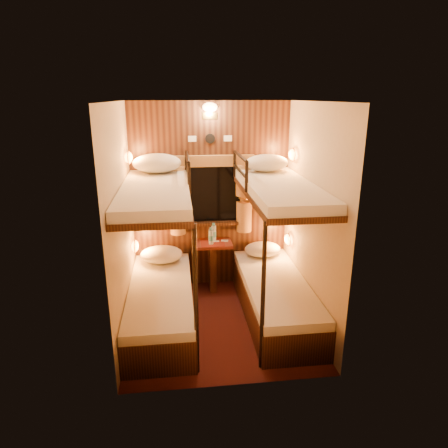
{
  "coord_description": "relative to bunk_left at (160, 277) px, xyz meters",
  "views": [
    {
      "loc": [
        -0.43,
        -3.96,
        2.45
      ],
      "look_at": [
        0.07,
        0.15,
        1.12
      ],
      "focal_mm": 32.0,
      "sensor_mm": 36.0,
      "label": 1
    }
  ],
  "objects": [
    {
      "name": "floor",
      "position": [
        0.65,
        -0.07,
        -0.56
      ],
      "size": [
        2.1,
        2.1,
        0.0
      ],
      "primitive_type": "plane",
      "color": "#33100E",
      "rests_on": "ground"
    },
    {
      "name": "back_fixtures",
      "position": [
        0.65,
        0.93,
        1.69
      ],
      "size": [
        0.54,
        0.09,
        0.48
      ],
      "color": "black",
      "rests_on": "back_panel"
    },
    {
      "name": "wall_right",
      "position": [
        1.65,
        -0.07,
        0.64
      ],
      "size": [
        0.0,
        2.4,
        2.4
      ],
      "primitive_type": "plane",
      "rotation": [
        1.57,
        0.0,
        -1.57
      ],
      "color": "#C6B293",
      "rests_on": "floor"
    },
    {
      "name": "bunk_right",
      "position": [
        1.3,
        0.0,
        0.0
      ],
      "size": [
        0.72,
        1.9,
        1.82
      ],
      "color": "black",
      "rests_on": "floor"
    },
    {
      "name": "pillow_lower_left",
      "position": [
        -0.0,
        0.67,
        0.0
      ],
      "size": [
        0.53,
        0.38,
        0.21
      ],
      "primitive_type": "ellipsoid",
      "color": "silver",
      "rests_on": "bunk_left"
    },
    {
      "name": "wall_back",
      "position": [
        0.65,
        0.98,
        0.64
      ],
      "size": [
        2.4,
        0.0,
        2.4
      ],
      "primitive_type": "plane",
      "rotation": [
        1.57,
        0.0,
        0.0
      ],
      "color": "#C6B293",
      "rests_on": "floor"
    },
    {
      "name": "ceiling",
      "position": [
        0.65,
        -0.07,
        1.84
      ],
      "size": [
        2.1,
        2.1,
        0.0
      ],
      "primitive_type": "plane",
      "rotation": [
        3.14,
        0.0,
        0.0
      ],
      "color": "silver",
      "rests_on": "wall_back"
    },
    {
      "name": "wall_front",
      "position": [
        0.65,
        -1.12,
        0.64
      ],
      "size": [
        2.4,
        0.0,
        2.4
      ],
      "primitive_type": "plane",
      "rotation": [
        -1.57,
        0.0,
        0.0
      ],
      "color": "#C6B293",
      "rests_on": "floor"
    },
    {
      "name": "sachet_b",
      "position": [
        0.7,
        0.8,
        0.09
      ],
      "size": [
        0.07,
        0.06,
        0.01
      ],
      "primitive_type": "cube",
      "rotation": [
        0.0,
        0.0,
        0.01
      ],
      "color": "silver",
      "rests_on": "table"
    },
    {
      "name": "pillow_lower_right",
      "position": [
        1.3,
        0.72,
        -0.01
      ],
      "size": [
        0.47,
        0.34,
        0.18
      ],
      "primitive_type": "ellipsoid",
      "color": "silver",
      "rests_on": "bunk_right"
    },
    {
      "name": "bottle_left",
      "position": [
        0.63,
        0.72,
        0.19
      ],
      "size": [
        0.06,
        0.06,
        0.22
      ],
      "rotation": [
        0.0,
        0.0,
        -0.0
      ],
      "color": "#99BFE5",
      "rests_on": "table"
    },
    {
      "name": "bunk_left",
      "position": [
        0.0,
        0.0,
        0.0
      ],
      "size": [
        0.72,
        1.9,
        1.82
      ],
      "color": "black",
      "rests_on": "floor"
    },
    {
      "name": "wall_left",
      "position": [
        -0.35,
        -0.07,
        0.64
      ],
      "size": [
        0.0,
        2.4,
        2.4
      ],
      "primitive_type": "plane",
      "rotation": [
        1.57,
        0.0,
        1.57
      ],
      "color": "#C6B293",
      "rests_on": "floor"
    },
    {
      "name": "table",
      "position": [
        0.65,
        0.78,
        -0.14
      ],
      "size": [
        0.5,
        0.34,
        0.66
      ],
      "color": "#5A1614",
      "rests_on": "floor"
    },
    {
      "name": "pillow_upper_left",
      "position": [
        -0.0,
        0.7,
        1.14
      ],
      "size": [
        0.57,
        0.41,
        0.22
      ],
      "primitive_type": "ellipsoid",
      "color": "silver",
      "rests_on": "bunk_left"
    },
    {
      "name": "bottle_right",
      "position": [
        0.67,
        0.84,
        0.2
      ],
      "size": [
        0.07,
        0.07,
        0.24
      ],
      "rotation": [
        0.0,
        0.0,
        0.08
      ],
      "color": "#99BFE5",
      "rests_on": "table"
    },
    {
      "name": "window",
      "position": [
        0.65,
        0.94,
        0.62
      ],
      "size": [
        1.0,
        0.12,
        0.79
      ],
      "color": "black",
      "rests_on": "back_panel"
    },
    {
      "name": "pillow_upper_right",
      "position": [
        1.3,
        0.64,
        1.13
      ],
      "size": [
        0.52,
        0.37,
        0.2
      ],
      "primitive_type": "ellipsoid",
      "color": "silver",
      "rests_on": "bunk_right"
    },
    {
      "name": "curtains",
      "position": [
        0.65,
        0.9,
        0.71
      ],
      "size": [
        1.1,
        0.22,
        1.0
      ],
      "color": "olive",
      "rests_on": "back_panel"
    },
    {
      "name": "reading_lamps",
      "position": [
        0.65,
        0.63,
        0.68
      ],
      "size": [
        2.0,
        0.2,
        1.25
      ],
      "color": "orange",
      "rests_on": "wall_left"
    },
    {
      "name": "back_panel",
      "position": [
        0.65,
        0.97,
        0.64
      ],
      "size": [
        2.0,
        0.03,
        2.4
      ],
      "primitive_type": "cube",
      "color": "black",
      "rests_on": "floor"
    },
    {
      "name": "sachet_a",
      "position": [
        0.81,
        0.81,
        0.09
      ],
      "size": [
        0.1,
        0.08,
        0.01
      ],
      "primitive_type": "cube",
      "rotation": [
        0.0,
        0.0,
        -0.18
      ],
      "color": "silver",
      "rests_on": "table"
    }
  ]
}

